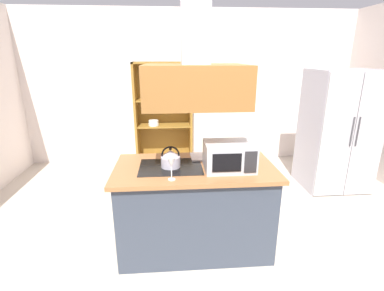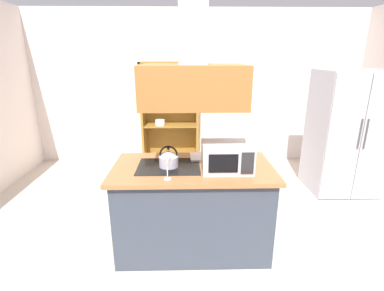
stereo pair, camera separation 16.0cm
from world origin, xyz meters
The scene contains 10 objects.
ground_plane centered at (0.00, 0.00, 0.00)m, with size 7.80×7.80×0.00m, color beige.
wall_back centered at (0.00, 3.00, 1.35)m, with size 6.00×0.12×2.70m, color silver.
kitchen_island centered at (-0.15, 0.31, 0.45)m, with size 1.55×0.83×0.90m.
range_hood centered at (-0.15, 0.31, 1.78)m, with size 0.90×0.70×1.21m.
refrigerator centered at (2.07, 1.61, 0.87)m, with size 0.90×0.77×1.74m.
dish_cabinet centered at (-0.49, 2.78, 0.81)m, with size 1.00×0.40×1.82m.
kettle centered at (-0.38, 0.31, 0.99)m, with size 0.19×0.19×0.21m.
cutting_board centered at (0.00, 0.55, 0.91)m, with size 0.34×0.24×0.02m, color white.
microwave centered at (0.16, 0.21, 1.03)m, with size 0.46×0.35×0.26m.
wine_glass_on_counter centered at (-0.38, 0.01, 1.05)m, with size 0.08×0.08×0.21m.
Camera 1 is at (-0.38, -2.23, 1.92)m, focal length 26.52 mm.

